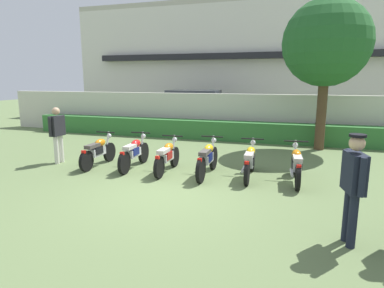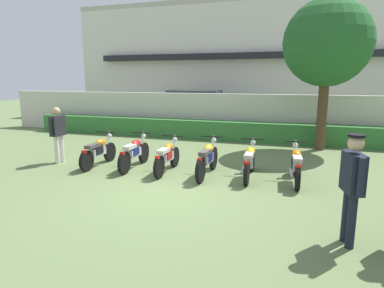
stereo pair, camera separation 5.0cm
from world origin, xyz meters
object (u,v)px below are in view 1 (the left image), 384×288
(motorcycle_in_row_0, at_px, (98,151))
(officer_0, at_px, (354,180))
(tree_near_inspector, at_px, (327,43))
(motorcycle_in_row_2, at_px, (167,156))
(inspector_person, at_px, (57,130))
(motorcycle_in_row_1, at_px, (134,153))
(motorcycle_in_row_3, at_px, (207,159))
(motorcycle_in_row_5, at_px, (296,165))
(parked_car, at_px, (196,108))
(motorcycle_in_row_4, at_px, (250,161))

(motorcycle_in_row_0, height_order, officer_0, officer_0)
(tree_near_inspector, distance_m, motorcycle_in_row_2, 6.83)
(inspector_person, bearing_deg, officer_0, -20.65)
(tree_near_inspector, bearing_deg, motorcycle_in_row_1, -140.01)
(tree_near_inspector, height_order, motorcycle_in_row_2, tree_near_inspector)
(motorcycle_in_row_3, bearing_deg, inspector_person, 90.13)
(tree_near_inspector, relative_size, motorcycle_in_row_2, 2.89)
(motorcycle_in_row_5, bearing_deg, parked_car, 25.88)
(inspector_person, distance_m, officer_0, 8.14)
(tree_near_inspector, distance_m, motorcycle_in_row_1, 7.43)
(motorcycle_in_row_5, bearing_deg, motorcycle_in_row_0, 86.89)
(parked_car, height_order, motorcycle_in_row_3, parked_car)
(parked_car, relative_size, inspector_person, 2.70)
(motorcycle_in_row_3, bearing_deg, officer_0, -134.37)
(tree_near_inspector, relative_size, motorcycle_in_row_0, 2.89)
(parked_car, xyz_separation_m, motorcycle_in_row_4, (4.14, -8.99, -0.49))
(officer_0, bearing_deg, inspector_person, -32.59)
(parked_car, xyz_separation_m, motorcycle_in_row_2, (1.94, -9.14, -0.50))
(motorcycle_in_row_2, distance_m, officer_0, 5.09)
(motorcycle_in_row_4, relative_size, inspector_person, 1.12)
(motorcycle_in_row_4, bearing_deg, parked_car, 22.80)
(motorcycle_in_row_4, xyz_separation_m, inspector_person, (-5.68, -0.18, 0.55))
(motorcycle_in_row_0, height_order, motorcycle_in_row_2, motorcycle_in_row_0)
(officer_0, bearing_deg, motorcycle_in_row_3, -55.92)
(motorcycle_in_row_2, height_order, inspector_person, inspector_person)
(motorcycle_in_row_2, xyz_separation_m, officer_0, (4.14, -2.90, 0.58))
(motorcycle_in_row_2, relative_size, inspector_person, 1.07)
(motorcycle_in_row_4, bearing_deg, motorcycle_in_row_1, 88.86)
(motorcycle_in_row_1, bearing_deg, tree_near_inspector, -52.64)
(motorcycle_in_row_3, xyz_separation_m, officer_0, (3.02, -2.91, 0.56))
(tree_near_inspector, distance_m, motorcycle_in_row_3, 6.20)
(motorcycle_in_row_0, xyz_separation_m, motorcycle_in_row_5, (5.47, 0.12, 0.01))
(motorcycle_in_row_2, relative_size, motorcycle_in_row_3, 0.92)
(motorcycle_in_row_1, bearing_deg, motorcycle_in_row_4, -91.83)
(motorcycle_in_row_1, relative_size, officer_0, 1.12)
(officer_0, bearing_deg, tree_near_inspector, -101.54)
(parked_car, bearing_deg, inspector_person, -100.33)
(motorcycle_in_row_3, bearing_deg, parked_car, 18.15)
(motorcycle_in_row_0, xyz_separation_m, motorcycle_in_row_1, (1.10, 0.12, 0.01))
(motorcycle_in_row_4, bearing_deg, motorcycle_in_row_2, 92.07)
(motorcycle_in_row_5, bearing_deg, motorcycle_in_row_1, 85.66)
(parked_car, distance_m, motorcycle_in_row_3, 9.64)
(motorcycle_in_row_0, height_order, motorcycle_in_row_5, motorcycle_in_row_5)
(tree_near_inspector, xyz_separation_m, officer_0, (0.05, -7.31, -2.65))
(motorcycle_in_row_3, relative_size, motorcycle_in_row_5, 1.06)
(motorcycle_in_row_1, distance_m, motorcycle_in_row_4, 3.24)
(tree_near_inspector, xyz_separation_m, motorcycle_in_row_2, (-4.09, -4.41, -3.23))
(motorcycle_in_row_3, height_order, inspector_person, inspector_person)
(motorcycle_in_row_2, distance_m, motorcycle_in_row_5, 3.33)
(motorcycle_in_row_0, xyz_separation_m, inspector_person, (-1.34, -0.02, 0.55))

